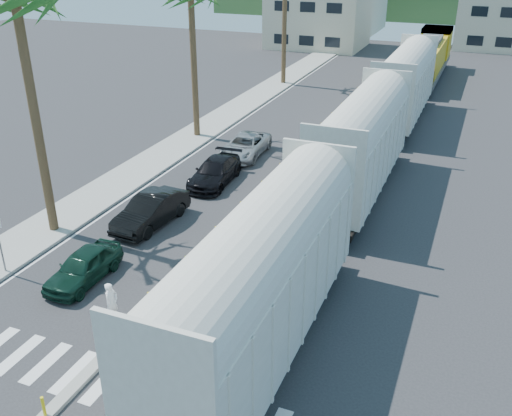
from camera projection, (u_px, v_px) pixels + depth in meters
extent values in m
plane|color=#28282B|center=(121.00, 341.00, 20.76)|extent=(140.00, 140.00, 0.00)
cube|color=gray|center=(213.00, 124.00, 44.52)|extent=(3.00, 90.00, 0.15)
cube|color=black|center=(384.00, 133.00, 42.71)|extent=(0.12, 100.00, 0.06)
cube|color=black|center=(403.00, 135.00, 42.22)|extent=(0.12, 100.00, 0.06)
cube|color=gray|center=(296.00, 159.00, 37.45)|extent=(0.45, 60.00, 0.15)
cylinder|color=yellow|center=(43.00, 406.00, 17.20)|extent=(0.10, 0.10, 0.70)
cylinder|color=yellow|center=(103.00, 346.00, 19.71)|extent=(0.10, 0.10, 0.70)
cylinder|color=yellow|center=(149.00, 300.00, 22.22)|extent=(0.10, 0.10, 0.70)
cylinder|color=yellow|center=(186.00, 263.00, 24.72)|extent=(0.10, 0.10, 0.70)
cylinder|color=yellow|center=(216.00, 233.00, 27.23)|extent=(0.10, 0.10, 0.70)
cylinder|color=yellow|center=(241.00, 208.00, 29.74)|extent=(0.10, 0.10, 0.70)
cylinder|color=yellow|center=(262.00, 187.00, 32.25)|extent=(0.10, 0.10, 0.70)
cylinder|color=yellow|center=(280.00, 169.00, 34.76)|extent=(0.10, 0.10, 0.70)
cylinder|color=yellow|center=(296.00, 153.00, 37.27)|extent=(0.10, 0.10, 0.70)
cylinder|color=yellow|center=(309.00, 140.00, 39.78)|extent=(0.10, 0.10, 0.70)
cylinder|color=yellow|center=(321.00, 128.00, 42.28)|extent=(0.10, 0.10, 0.70)
cylinder|color=yellow|center=(332.00, 117.00, 44.79)|extent=(0.10, 0.10, 0.70)
cylinder|color=yellow|center=(342.00, 107.00, 47.30)|extent=(0.10, 0.10, 0.70)
cylinder|color=yellow|center=(350.00, 99.00, 49.81)|extent=(0.10, 0.10, 0.70)
cylinder|color=yellow|center=(358.00, 91.00, 52.32)|extent=(0.10, 0.10, 0.70)
cylinder|color=yellow|center=(365.00, 84.00, 54.83)|extent=(0.10, 0.10, 0.70)
cube|color=silver|center=(87.00, 376.00, 19.08)|extent=(14.00, 2.20, 0.01)
cube|color=silver|center=(232.00, 127.00, 43.97)|extent=(0.12, 90.00, 0.01)
cube|color=silver|center=(351.00, 142.00, 40.81)|extent=(0.12, 90.00, 0.01)
cube|color=beige|center=(260.00, 291.00, 18.85)|extent=(3.00, 12.88, 3.40)
cylinder|color=beige|center=(260.00, 247.00, 18.12)|extent=(2.90, 12.58, 2.90)
cube|color=black|center=(260.00, 344.00, 19.80)|extent=(2.60, 12.88, 1.00)
cube|color=beige|center=(361.00, 150.00, 31.39)|extent=(3.00, 12.88, 3.40)
cylinder|color=beige|center=(363.00, 120.00, 30.66)|extent=(2.90, 12.58, 2.90)
cube|color=black|center=(358.00, 186.00, 32.34)|extent=(2.60, 12.88, 1.00)
cube|color=beige|center=(404.00, 89.00, 43.94)|extent=(3.00, 12.88, 3.40)
cylinder|color=beige|center=(406.00, 67.00, 43.20)|extent=(2.90, 12.58, 2.90)
cube|color=black|center=(401.00, 116.00, 44.88)|extent=(2.60, 12.88, 1.00)
cube|color=#4C4C4F|center=(427.00, 70.00, 58.03)|extent=(3.00, 17.00, 0.50)
cube|color=#BC9312|center=(428.00, 56.00, 56.52)|extent=(2.70, 12.24, 2.60)
cube|color=#BC9312|center=(436.00, 42.00, 62.06)|extent=(3.00, 3.74, 3.20)
cube|color=black|center=(426.00, 76.00, 58.28)|extent=(2.60, 13.60, 0.90)
cylinder|color=brown|center=(37.00, 125.00, 26.12)|extent=(0.44, 0.44, 11.00)
cylinder|color=brown|center=(194.00, 68.00, 39.82)|extent=(0.44, 0.44, 10.00)
cylinder|color=brown|center=(284.00, 21.00, 54.34)|extent=(0.44, 0.44, 12.00)
cylinder|color=slate|center=(0.00, 243.00, 24.26)|extent=(0.08, 0.08, 3.00)
cube|color=#BAB194|center=(319.00, 15.00, 74.61)|extent=(12.00, 10.00, 8.00)
cube|color=#BAB194|center=(507.00, 20.00, 73.71)|extent=(12.00, 10.00, 7.00)
imported|color=black|center=(83.00, 267.00, 24.10)|extent=(1.71, 4.08, 1.38)
imported|color=black|center=(151.00, 211.00, 28.79)|extent=(2.47, 5.11, 1.59)
imported|color=black|center=(215.00, 172.00, 33.73)|extent=(2.65, 5.24, 1.45)
imported|color=#A5A6AA|center=(245.00, 146.00, 37.96)|extent=(2.82, 5.31, 1.41)
imported|color=#9EA0A5|center=(117.00, 324.00, 20.93)|extent=(0.86, 1.84, 0.92)
imported|color=white|center=(112.00, 303.00, 20.58)|extent=(0.64, 0.47, 1.60)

